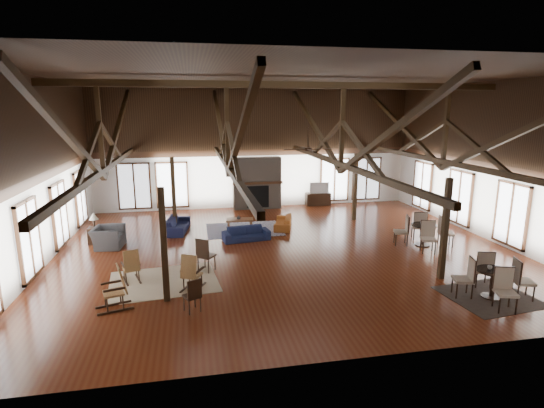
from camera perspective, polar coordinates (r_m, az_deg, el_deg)
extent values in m
plane|color=#582612|center=(15.45, 1.80, -6.10)|extent=(16.00, 16.00, 0.00)
cube|color=black|center=(14.67, 1.97, 16.69)|extent=(16.00, 14.00, 0.02)
cube|color=white|center=(21.61, -2.22, 7.44)|extent=(16.00, 0.02, 6.00)
cube|color=white|center=(8.19, 12.65, -1.57)|extent=(16.00, 0.02, 6.00)
cube|color=white|center=(15.18, -29.13, 3.61)|extent=(0.02, 14.00, 6.00)
cube|color=white|center=(18.26, 27.30, 5.07)|extent=(0.02, 14.00, 6.00)
cube|color=#31200D|center=(14.65, 1.96, 15.72)|extent=(15.60, 0.18, 0.22)
cube|color=#31200D|center=(14.67, -21.71, 4.25)|extent=(0.16, 13.70, 0.18)
cube|color=#31200D|center=(14.55, -22.15, 9.51)|extent=(0.14, 0.14, 2.70)
cube|color=#31200D|center=(18.00, -19.99, 9.71)|extent=(0.15, 7.07, 3.12)
cube|color=#31200D|center=(11.15, -25.51, 7.87)|extent=(0.15, 7.07, 3.12)
cube|color=#31200D|center=(14.45, -5.91, 4.97)|extent=(0.16, 13.70, 0.18)
cube|color=#31200D|center=(14.34, -6.03, 10.32)|extent=(0.14, 0.14, 2.70)
cube|color=#31200D|center=(17.83, -7.00, 10.35)|extent=(0.15, 7.07, 3.12)
cube|color=#31200D|center=(10.86, -4.42, 8.96)|extent=(0.15, 7.07, 3.12)
cube|color=#31200D|center=(15.32, 9.23, 5.31)|extent=(0.16, 13.70, 0.18)
cube|color=#31200D|center=(15.21, 9.42, 10.36)|extent=(0.14, 0.14, 2.70)
cube|color=#31200D|center=(18.54, 5.64, 10.47)|extent=(0.15, 7.07, 3.12)
cube|color=#31200D|center=(11.99, 15.18, 8.91)|extent=(0.15, 7.07, 3.12)
cube|color=#31200D|center=(17.10, 22.00, 5.31)|extent=(0.16, 13.70, 0.18)
cube|color=#31200D|center=(17.00, 22.38, 9.82)|extent=(0.14, 0.14, 2.70)
cube|color=#31200D|center=(20.03, 16.87, 10.15)|extent=(0.15, 7.07, 3.12)
cube|color=#31200D|center=(14.19, 30.04, 8.19)|extent=(0.15, 7.07, 3.12)
cube|color=#31200D|center=(11.34, -14.32, -5.43)|extent=(0.16, 0.16, 3.05)
cube|color=#31200D|center=(13.42, 22.23, -3.18)|extent=(0.16, 0.16, 3.05)
cube|color=#31200D|center=(18.12, -13.09, 1.38)|extent=(0.16, 0.16, 3.05)
cube|color=#31200D|center=(19.49, 11.12, 2.25)|extent=(0.16, 0.16, 3.05)
cube|color=#6E6053|center=(21.51, -2.05, 2.85)|extent=(2.40, 0.62, 2.60)
cube|color=black|center=(21.33, -1.90, 0.98)|extent=(1.10, 0.06, 1.10)
cube|color=#321C0F|center=(21.23, -1.93, 2.85)|extent=(2.50, 0.20, 0.12)
cylinder|color=black|center=(13.81, 4.88, 8.81)|extent=(0.04, 0.04, 0.70)
cylinder|color=black|center=(13.84, 4.85, 7.36)|extent=(0.20, 0.20, 0.10)
cube|color=black|center=(13.97, 6.64, 7.37)|extent=(0.70, 0.12, 0.02)
cube|color=black|center=(14.27, 4.36, 7.53)|extent=(0.12, 0.70, 0.02)
cube|color=black|center=(13.73, 3.03, 7.34)|extent=(0.70, 0.12, 0.02)
cube|color=black|center=(13.41, 5.37, 7.18)|extent=(0.12, 0.70, 0.02)
imported|color=#151B3B|center=(16.44, -3.49, -3.99)|extent=(1.88, 0.96, 0.53)
imported|color=#141737|center=(18.01, -12.57, -2.71)|extent=(2.05, 1.04, 0.57)
imported|color=#9C521E|center=(18.10, 1.48, -2.46)|extent=(1.80, 1.11, 0.49)
cube|color=brown|center=(17.93, -4.36, -2.11)|extent=(1.20, 0.70, 0.06)
cube|color=brown|center=(17.76, -5.82, -3.01)|extent=(0.06, 0.06, 0.38)
cube|color=brown|center=(18.12, -5.92, -2.70)|extent=(0.06, 0.06, 0.38)
cube|color=brown|center=(17.86, -2.76, -2.87)|extent=(0.06, 0.06, 0.38)
cube|color=brown|center=(18.22, -2.93, -2.56)|extent=(0.06, 0.06, 0.38)
imported|color=#B2B2B2|center=(17.86, -4.52, -1.78)|extent=(0.20, 0.20, 0.18)
imported|color=#323235|center=(16.69, -21.16, -4.18)|extent=(1.26, 1.13, 0.76)
cube|color=black|center=(17.35, -22.67, -3.90)|extent=(0.47, 0.47, 0.63)
cylinder|color=black|center=(17.22, -22.81, -2.30)|extent=(0.08, 0.08, 0.38)
cone|color=beige|center=(17.16, -22.88, -1.49)|extent=(0.33, 0.33, 0.27)
cube|color=#9F743C|center=(13.27, -18.43, -8.24)|extent=(0.54, 0.53, 0.05)
cube|color=#9F743C|center=(12.99, -18.36, -7.29)|extent=(0.47, 0.29, 0.63)
cube|color=black|center=(13.38, -19.10, -9.78)|extent=(0.28, 0.75, 0.05)
cube|color=black|center=(13.43, -17.55, -9.57)|extent=(0.28, 0.75, 0.05)
cube|color=#9F743C|center=(12.29, -10.64, -9.36)|extent=(0.61, 0.60, 0.05)
cube|color=#9F743C|center=(12.00, -11.16, -8.31)|extent=(0.49, 0.37, 0.67)
cube|color=black|center=(12.52, -11.37, -10.86)|extent=(0.41, 0.75, 0.05)
cube|color=black|center=(12.36, -9.75, -11.12)|extent=(0.41, 0.75, 0.05)
cube|color=#9F743C|center=(11.64, -20.55, -11.12)|extent=(0.60, 0.61, 0.05)
cube|color=#9F743C|center=(11.54, -19.55, -9.42)|extent=(0.33, 0.53, 0.72)
cube|color=black|center=(11.62, -20.25, -13.36)|extent=(0.86, 0.31, 0.05)
cube|color=black|center=(11.99, -20.53, -12.54)|extent=(0.86, 0.31, 0.05)
cube|color=black|center=(13.46, -8.82, -6.90)|extent=(0.64, 0.64, 0.05)
cube|color=black|center=(13.20, -9.36, -5.95)|extent=(0.40, 0.30, 0.60)
cylinder|color=black|center=(13.55, -8.78, -7.89)|extent=(0.04, 0.04, 0.49)
cube|color=black|center=(11.01, -10.73, -12.07)|extent=(0.50, 0.50, 0.04)
cube|color=black|center=(10.77, -10.37, -11.23)|extent=(0.36, 0.20, 0.49)
cylinder|color=black|center=(11.09, -10.68, -13.02)|extent=(0.03, 0.03, 0.40)
cylinder|color=black|center=(12.87, 27.70, -7.96)|extent=(0.89, 0.89, 0.04)
cylinder|color=black|center=(12.99, 27.53, -9.49)|extent=(0.10, 0.10, 0.74)
cylinder|color=black|center=(13.13, 27.36, -10.99)|extent=(0.54, 0.54, 0.04)
cylinder|color=black|center=(16.61, 19.76, -2.69)|extent=(0.92, 0.92, 0.04)
cylinder|color=black|center=(16.72, 19.66, -3.95)|extent=(0.10, 0.10, 0.76)
cylinder|color=black|center=(16.82, 19.56, -5.20)|extent=(0.55, 0.55, 0.04)
imported|color=#B2B2B2|center=(12.87, 27.23, -7.58)|extent=(0.14, 0.14, 0.10)
imported|color=#B2B2B2|center=(16.56, 19.54, -2.46)|extent=(0.18, 0.18, 0.11)
cube|color=black|center=(22.48, 6.19, 0.67)|extent=(1.29, 0.48, 0.65)
imported|color=#B2B2B2|center=(22.38, 6.32, 2.21)|extent=(1.01, 0.22, 0.57)
cube|color=tan|center=(13.07, -14.32, -10.07)|extent=(3.30, 2.72, 0.01)
cube|color=#1C1C4E|center=(17.93, -3.75, -3.42)|extent=(3.12, 2.35, 0.01)
cube|color=black|center=(13.14, 27.16, -11.02)|extent=(2.44, 2.26, 0.01)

